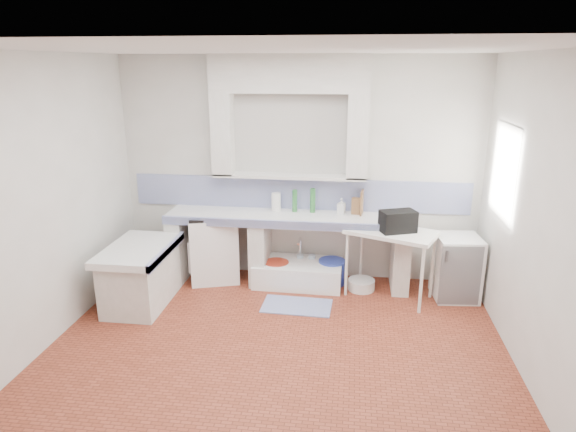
# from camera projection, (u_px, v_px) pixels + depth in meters

# --- Properties ---
(floor) EXTENTS (4.50, 4.50, 0.00)m
(floor) POSITION_uv_depth(u_px,v_px,m) (275.00, 355.00, 4.82)
(floor) COLOR brown
(floor) RESTS_ON ground
(ceiling) EXTENTS (4.50, 4.50, 0.00)m
(ceiling) POSITION_uv_depth(u_px,v_px,m) (272.00, 49.00, 4.00)
(ceiling) COLOR silver
(ceiling) RESTS_ON ground
(wall_back) EXTENTS (4.50, 0.00, 4.50)m
(wall_back) POSITION_uv_depth(u_px,v_px,m) (298.00, 170.00, 6.30)
(wall_back) COLOR silver
(wall_back) RESTS_ON ground
(wall_front) EXTENTS (4.50, 0.00, 4.50)m
(wall_front) POSITION_uv_depth(u_px,v_px,m) (210.00, 332.00, 2.51)
(wall_front) COLOR silver
(wall_front) RESTS_ON ground
(wall_left) EXTENTS (0.00, 4.50, 4.50)m
(wall_left) POSITION_uv_depth(u_px,v_px,m) (36.00, 207.00, 4.69)
(wall_left) COLOR silver
(wall_left) RESTS_ON ground
(wall_right) EXTENTS (0.00, 4.50, 4.50)m
(wall_right) POSITION_uv_depth(u_px,v_px,m) (543.00, 227.00, 4.13)
(wall_right) COLOR silver
(wall_right) RESTS_ON ground
(alcove_mass) EXTENTS (1.90, 0.25, 0.45)m
(alcove_mass) POSITION_uv_depth(u_px,v_px,m) (289.00, 74.00, 5.85)
(alcove_mass) COLOR silver
(alcove_mass) RESTS_ON ground
(window_frame) EXTENTS (0.35, 0.86, 1.06)m
(window_frame) POSITION_uv_depth(u_px,v_px,m) (522.00, 173.00, 5.19)
(window_frame) COLOR #3D2513
(window_frame) RESTS_ON ground
(lace_valance) EXTENTS (0.01, 0.84, 0.24)m
(lace_valance) POSITION_uv_depth(u_px,v_px,m) (513.00, 136.00, 5.09)
(lace_valance) COLOR white
(lace_valance) RESTS_ON ground
(counter_slab) EXTENTS (3.00, 0.60, 0.08)m
(counter_slab) POSITION_uv_depth(u_px,v_px,m) (287.00, 218.00, 6.19)
(counter_slab) COLOR white
(counter_slab) RESTS_ON ground
(counter_lip) EXTENTS (3.00, 0.04, 0.10)m
(counter_lip) POSITION_uv_depth(u_px,v_px,m) (284.00, 225.00, 5.92)
(counter_lip) COLOR navy
(counter_lip) RESTS_ON ground
(counter_pier_left) EXTENTS (0.20, 0.55, 0.82)m
(counter_pier_left) POSITION_uv_depth(u_px,v_px,m) (180.00, 247.00, 6.49)
(counter_pier_left) COLOR silver
(counter_pier_left) RESTS_ON ground
(counter_pier_mid) EXTENTS (0.20, 0.55, 0.82)m
(counter_pier_mid) POSITION_uv_depth(u_px,v_px,m) (260.00, 251.00, 6.36)
(counter_pier_mid) COLOR silver
(counter_pier_mid) RESTS_ON ground
(counter_pier_right) EXTENTS (0.20, 0.55, 0.82)m
(counter_pier_right) POSITION_uv_depth(u_px,v_px,m) (400.00, 257.00, 6.15)
(counter_pier_right) COLOR silver
(counter_pier_right) RESTS_ON ground
(peninsula_top) EXTENTS (0.70, 1.10, 0.08)m
(peninsula_top) POSITION_uv_depth(u_px,v_px,m) (139.00, 250.00, 5.69)
(peninsula_top) COLOR white
(peninsula_top) RESTS_ON ground
(peninsula_base) EXTENTS (0.60, 1.00, 0.62)m
(peninsula_base) POSITION_uv_depth(u_px,v_px,m) (141.00, 278.00, 5.79)
(peninsula_base) COLOR silver
(peninsula_base) RESTS_ON ground
(peninsula_lip) EXTENTS (0.04, 1.10, 0.10)m
(peninsula_lip) POSITION_uv_depth(u_px,v_px,m) (167.00, 251.00, 5.65)
(peninsula_lip) COLOR navy
(peninsula_lip) RESTS_ON ground
(backsplash) EXTENTS (4.27, 0.03, 0.40)m
(backsplash) POSITION_uv_depth(u_px,v_px,m) (298.00, 194.00, 6.38)
(backsplash) COLOR navy
(backsplash) RESTS_ON ground
(stove) EXTENTS (0.74, 0.73, 0.85)m
(stove) POSITION_uv_depth(u_px,v_px,m) (214.00, 247.00, 6.44)
(stove) COLOR white
(stove) RESTS_ON ground
(sink) EXTENTS (1.11, 0.62, 0.26)m
(sink) POSITION_uv_depth(u_px,v_px,m) (298.00, 274.00, 6.35)
(sink) COLOR white
(sink) RESTS_ON ground
(side_table) EXTENTS (1.14, 0.90, 0.04)m
(side_table) POSITION_uv_depth(u_px,v_px,m) (389.00, 264.00, 5.93)
(side_table) COLOR white
(side_table) RESTS_ON ground
(fridge) EXTENTS (0.54, 0.54, 0.76)m
(fridge) POSITION_uv_depth(u_px,v_px,m) (456.00, 268.00, 5.91)
(fridge) COLOR white
(fridge) RESTS_ON ground
(bucket_red) EXTENTS (0.34, 0.34, 0.30)m
(bucket_red) POSITION_uv_depth(u_px,v_px,m) (276.00, 273.00, 6.34)
(bucket_red) COLOR #B5301B
(bucket_red) RESTS_ON ground
(bucket_orange) EXTENTS (0.35, 0.35, 0.26)m
(bucket_orange) POSITION_uv_depth(u_px,v_px,m) (310.00, 274.00, 6.36)
(bucket_orange) COLOR orange
(bucket_orange) RESTS_ON ground
(bucket_blue) EXTENTS (0.42, 0.42, 0.32)m
(bucket_blue) POSITION_uv_depth(u_px,v_px,m) (332.00, 272.00, 6.35)
(bucket_blue) COLOR #283CAA
(bucket_blue) RESTS_ON ground
(basin_white) EXTENTS (0.35, 0.35, 0.13)m
(basin_white) POSITION_uv_depth(u_px,v_px,m) (361.00, 285.00, 6.21)
(basin_white) COLOR white
(basin_white) RESTS_ON ground
(water_bottle_a) EXTENTS (0.10, 0.10, 0.33)m
(water_bottle_a) POSITION_uv_depth(u_px,v_px,m) (300.00, 267.00, 6.48)
(water_bottle_a) COLOR silver
(water_bottle_a) RESTS_ON ground
(water_bottle_b) EXTENTS (0.12, 0.12, 0.34)m
(water_bottle_b) POSITION_uv_depth(u_px,v_px,m) (312.00, 267.00, 6.46)
(water_bottle_b) COLOR silver
(water_bottle_b) RESTS_ON ground
(black_bag) EXTENTS (0.45, 0.35, 0.25)m
(black_bag) POSITION_uv_depth(u_px,v_px,m) (398.00, 221.00, 5.73)
(black_bag) COLOR black
(black_bag) RESTS_ON side_table
(green_bottle_a) EXTENTS (0.07, 0.07, 0.28)m
(green_bottle_a) POSITION_uv_depth(u_px,v_px,m) (295.00, 201.00, 6.27)
(green_bottle_a) COLOR #2B6D32
(green_bottle_a) RESTS_ON counter_slab
(green_bottle_b) EXTENTS (0.09, 0.09, 0.31)m
(green_bottle_b) POSITION_uv_depth(u_px,v_px,m) (313.00, 200.00, 6.24)
(green_bottle_b) COLOR #2B6D32
(green_bottle_b) RESTS_ON counter_slab
(knife_block) EXTENTS (0.11, 0.09, 0.20)m
(knife_block) POSITION_uv_depth(u_px,v_px,m) (356.00, 206.00, 6.19)
(knife_block) COLOR brown
(knife_block) RESTS_ON counter_slab
(cutting_board) EXTENTS (0.05, 0.22, 0.30)m
(cutting_board) POSITION_uv_depth(u_px,v_px,m) (362.00, 203.00, 6.16)
(cutting_board) COLOR brown
(cutting_board) RESTS_ON counter_slab
(paper_towel) EXTENTS (0.12, 0.12, 0.23)m
(paper_towel) POSITION_uv_depth(u_px,v_px,m) (276.00, 202.00, 6.31)
(paper_towel) COLOR white
(paper_towel) RESTS_ON counter_slab
(soap_bottle) EXTENTS (0.11, 0.11, 0.20)m
(soap_bottle) POSITION_uv_depth(u_px,v_px,m) (341.00, 206.00, 6.19)
(soap_bottle) COLOR white
(soap_bottle) RESTS_ON counter_slab
(rug) EXTENTS (0.81, 0.48, 0.01)m
(rug) POSITION_uv_depth(u_px,v_px,m) (297.00, 306.00, 5.78)
(rug) COLOR #2A3692
(rug) RESTS_ON ground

